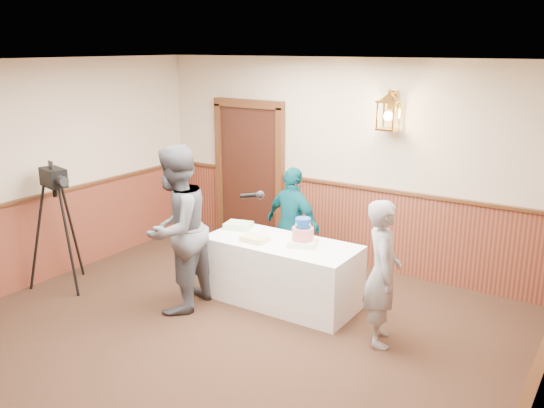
{
  "coord_description": "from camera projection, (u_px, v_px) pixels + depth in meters",
  "views": [
    {
      "loc": [
        3.29,
        -3.44,
        2.95
      ],
      "look_at": [
        -0.06,
        1.7,
        1.25
      ],
      "focal_mm": 38.0,
      "sensor_mm": 36.0,
      "label": 1
    }
  ],
  "objects": [
    {
      "name": "interviewer",
      "position": [
        176.0,
        229.0,
        6.44
      ],
      "size": [
        1.6,
        1.02,
        1.91
      ],
      "rotation": [
        0.0,
        0.0,
        -1.42
      ],
      "color": "#52545B",
      "rests_on": "ground"
    },
    {
      "name": "room_shell",
      "position": [
        199.0,
        206.0,
        5.28
      ],
      "size": [
        6.02,
        7.02,
        2.81
      ],
      "color": "#C5B394",
      "rests_on": "ground"
    },
    {
      "name": "baker",
      "position": [
        382.0,
        273.0,
        5.73
      ],
      "size": [
        0.57,
        0.65,
        1.51
      ],
      "primitive_type": "imported",
      "rotation": [
        0.0,
        0.0,
        2.03
      ],
      "color": "gray",
      "rests_on": "ground"
    },
    {
      "name": "sheet_cake_green",
      "position": [
        238.0,
        225.0,
        7.14
      ],
      "size": [
        0.36,
        0.31,
        0.07
      ],
      "primitive_type": "cube",
      "rotation": [
        0.0,
        0.0,
        0.23
      ],
      "color": "#8FCB90",
      "rests_on": "display_table"
    },
    {
      "name": "ground",
      "position": [
        177.0,
        377.0,
        5.29
      ],
      "size": [
        7.0,
        7.0,
        0.0
      ],
      "primitive_type": "plane",
      "color": "#331F13",
      "rests_on": "ground"
    },
    {
      "name": "display_table",
      "position": [
        281.0,
        272.0,
        6.76
      ],
      "size": [
        1.8,
        0.8,
        0.75
      ],
      "primitive_type": "cube",
      "color": "white",
      "rests_on": "ground"
    },
    {
      "name": "assistant_p",
      "position": [
        293.0,
        224.0,
        7.38
      ],
      "size": [
        0.92,
        0.53,
        1.47
      ],
      "primitive_type": "imported",
      "rotation": [
        0.0,
        0.0,
        2.93
      ],
      "color": "#094A55",
      "rests_on": "ground"
    },
    {
      "name": "tv_camera_rig",
      "position": [
        59.0,
        235.0,
        7.1
      ],
      "size": [
        0.6,
        0.56,
        1.52
      ],
      "rotation": [
        0.0,
        0.0,
        -0.25
      ],
      "color": "black",
      "rests_on": "ground"
    },
    {
      "name": "tiered_cake",
      "position": [
        303.0,
        234.0,
        6.52
      ],
      "size": [
        0.39,
        0.39,
        0.32
      ],
      "rotation": [
        0.0,
        0.0,
        0.34
      ],
      "color": "#FFEAC8",
      "rests_on": "display_table"
    },
    {
      "name": "sheet_cake_yellow",
      "position": [
        255.0,
        239.0,
        6.66
      ],
      "size": [
        0.29,
        0.22,
        0.06
      ],
      "primitive_type": "cube",
      "rotation": [
        0.0,
        0.0,
        -0.01
      ],
      "color": "#CEB77B",
      "rests_on": "display_table"
    }
  ]
}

